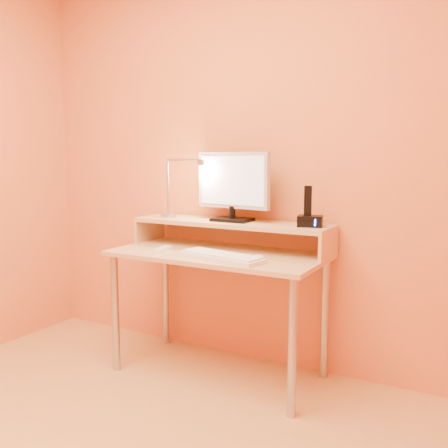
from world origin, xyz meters
The scene contains 25 objects.
wall_back centered at (0.00, 1.50, 1.25)m, with size 3.00×0.04×2.50m, color #E06E41.
desk_leg_fl centered at (-0.55, 0.93, 0.35)m, with size 0.04×0.04×0.69m, color #A4A4AE.
desk_leg_fr centered at (0.55, 0.93, 0.35)m, with size 0.04×0.04×0.69m, color #A4A4AE.
desk_leg_bl centered at (-0.55, 1.43, 0.35)m, with size 0.04×0.04×0.69m, color #A4A4AE.
desk_leg_br centered at (0.55, 1.43, 0.35)m, with size 0.04×0.04×0.69m, color #A4A4AE.
desk_lower centered at (0.00, 1.18, 0.71)m, with size 1.20×0.60×0.03m, color tan.
shelf_riser_left centered at (-0.59, 1.33, 0.79)m, with size 0.02×0.30×0.14m, color tan.
shelf_riser_right centered at (0.59, 1.33, 0.79)m, with size 0.02×0.30×0.14m, color tan.
desk_shelf centered at (0.00, 1.33, 0.87)m, with size 1.20×0.30×0.03m, color tan.
monitor_foot centered at (0.01, 1.33, 0.89)m, with size 0.22×0.16×0.02m, color black.
monitor_neck centered at (0.01, 1.33, 0.93)m, with size 0.04×0.04×0.07m, color black.
monitor_panel centered at (0.01, 1.34, 1.12)m, with size 0.48×0.04×0.33m, color #B3B3B7.
monitor_back centered at (0.01, 1.36, 1.12)m, with size 0.43×0.01×0.28m, color black.
monitor_screen centered at (0.01, 1.32, 1.12)m, with size 0.43×0.00×0.28m, color silver.
lamp_base centered at (-0.42, 1.30, 0.89)m, with size 0.10×0.10×0.03m, color #A4A4AE.
lamp_post centered at (-0.42, 1.30, 1.07)m, with size 0.01×0.01×0.33m, color #A4A4AE.
lamp_arm centered at (-0.30, 1.30, 1.24)m, with size 0.01×0.01×0.24m, color #A4A4AE.
lamp_head centered at (-0.18, 1.30, 1.22)m, with size 0.04×0.04×0.03m, color #A4A4AE.
lamp_bulb centered at (-0.18, 1.30, 1.20)m, with size 0.03×0.03×0.00m, color #FFEAC6.
phone_dock centered at (0.49, 1.33, 0.91)m, with size 0.13×0.10×0.06m, color black.
phone_handset centered at (0.47, 1.33, 1.02)m, with size 0.04×0.03×0.16m, color black.
phone_led centered at (0.53, 1.28, 0.91)m, with size 0.01×0.00×0.04m, color #137FFE.
keyboard centered at (0.12, 1.01, 0.73)m, with size 0.48×0.15×0.02m, color silver.
mouse centered at (0.31, 1.04, 0.74)m, with size 0.07×0.12×0.04m, color silver.
remote_control centered at (-0.29, 1.05, 0.73)m, with size 0.04×0.16×0.02m, color silver.
Camera 1 is at (1.36, -1.20, 1.25)m, focal length 39.67 mm.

